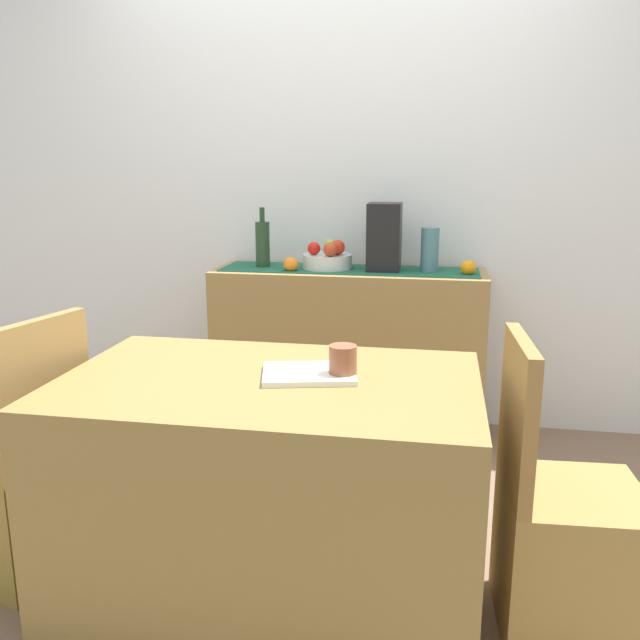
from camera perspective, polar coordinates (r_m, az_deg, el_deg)
The scene contains 19 objects.
ground_plane at distance 2.78m, azimuth -2.31°, elevation -16.72°, with size 6.40×6.40×0.02m, color #795F4C.
room_wall_rear at distance 3.57m, azimuth 1.69°, elevation 12.81°, with size 6.40×0.06×2.70m, color silver.
sideboard_console at distance 3.43m, azimuth 2.42°, elevation -2.81°, with size 1.35×0.42×0.86m, color olive.
table_runner at distance 3.34m, azimuth 2.49°, elevation 4.32°, with size 1.27×0.32×0.01m, color #1A553E.
fruit_bowl at distance 3.35m, azimuth 0.63°, elevation 5.02°, with size 0.25×0.25×0.07m, color silver.
apple_right at distance 3.32m, azimuth -0.52°, elevation 6.11°, with size 0.06×0.06×0.06m, color red.
apple_left at distance 3.32m, azimuth 1.51°, elevation 6.21°, with size 0.07×0.07×0.07m, color red.
apple_rear at distance 3.41m, azimuth 0.90°, elevation 6.35°, with size 0.07×0.07×0.07m, color #84AB3B.
apple_center at distance 3.26m, azimuth 0.89°, elevation 6.03°, with size 0.07×0.07×0.07m, color #AE3C1F.
wine_bottle at distance 3.41m, azimuth -4.91°, elevation 6.49°, with size 0.07×0.07×0.30m.
coffee_maker at distance 3.30m, azimuth 5.50°, elevation 7.02°, with size 0.16×0.18×0.33m, color black.
ceramic_vase at distance 3.29m, azimuth 9.33°, elevation 5.90°, with size 0.09×0.09×0.22m, color slate.
orange_loose_end at distance 3.25m, azimuth 12.51°, elevation 4.37°, with size 0.07×0.07×0.07m, color orange.
orange_loose_far at distance 3.28m, azimuth -2.50°, elevation 4.76°, with size 0.07×0.07×0.07m, color orange.
dining_table at distance 2.19m, azimuth -4.22°, elevation -14.17°, with size 1.27×0.81×0.74m, color olive.
open_book at distance 2.06m, azimuth -0.95°, elevation -4.60°, with size 0.28×0.21×0.02m, color white.
coffee_cup at distance 2.02m, azimuth 1.96°, elevation -3.62°, with size 0.08×0.08×0.10m, color brown.
chair_near_window at distance 2.59m, azimuth -24.42°, elevation -13.43°, with size 0.48×0.48×0.90m.
chair_by_corner at distance 2.22m, azimuth 20.12°, elevation -17.69°, with size 0.42×0.42×0.90m.
Camera 1 is at (0.53, -2.35, 1.38)m, focal length 37.58 mm.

